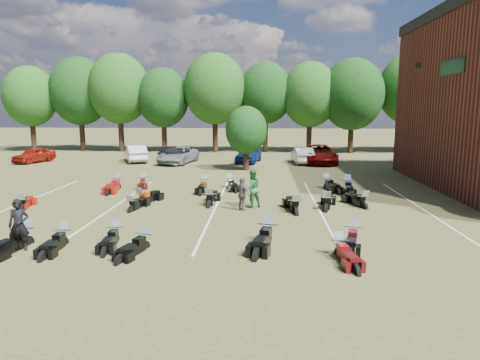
# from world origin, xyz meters

# --- Properties ---
(ground) EXTENTS (160.00, 160.00, 0.00)m
(ground) POSITION_xyz_m (0.00, 0.00, 0.00)
(ground) COLOR brown
(ground) RESTS_ON ground
(car_0) EXTENTS (2.72, 4.23, 1.34)m
(car_0) POSITION_xyz_m (-20.85, 19.10, 0.67)
(car_0) COLOR maroon
(car_0) RESTS_ON ground
(car_1) EXTENTS (3.22, 4.80, 1.50)m
(car_1) POSITION_xyz_m (-12.06, 20.16, 0.75)
(car_1) COLOR silver
(car_1) RESTS_ON ground
(car_2) EXTENTS (3.27, 5.49, 1.43)m
(car_2) POSITION_xyz_m (-8.07, 19.24, 0.72)
(car_2) COLOR gray
(car_2) RESTS_ON ground
(car_3) EXTENTS (3.65, 5.33, 1.43)m
(car_3) POSITION_xyz_m (-8.82, 20.08, 0.72)
(car_3) COLOR black
(car_3) RESTS_ON ground
(car_4) EXTENTS (2.54, 4.58, 1.47)m
(car_4) POSITION_xyz_m (-1.95, 20.10, 0.74)
(car_4) COLOR navy
(car_4) RESTS_ON ground
(car_5) EXTENTS (1.81, 4.33, 1.39)m
(car_5) POSITION_xyz_m (2.72, 19.80, 0.70)
(car_5) COLOR #BABCB6
(car_5) RESTS_ON ground
(car_6) EXTENTS (2.71, 5.79, 1.60)m
(car_6) POSITION_xyz_m (4.22, 19.89, 0.80)
(car_6) COLOR #500404
(car_6) RESTS_ON ground
(car_7) EXTENTS (3.65, 5.41, 1.46)m
(car_7) POSITION_xyz_m (13.97, 19.95, 0.73)
(car_7) COLOR #3A393E
(car_7) RESTS_ON ground
(person_black) EXTENTS (0.75, 0.61, 1.79)m
(person_black) POSITION_xyz_m (-8.99, -3.69, 0.90)
(person_black) COLOR black
(person_black) RESTS_ON ground
(person_green) EXTENTS (1.15, 1.06, 1.89)m
(person_green) POSITION_xyz_m (-1.22, 3.09, 0.95)
(person_green) COLOR #296D3A
(person_green) RESTS_ON ground
(person_grey) EXTENTS (0.94, 0.93, 1.60)m
(person_grey) POSITION_xyz_m (-1.65, 2.39, 0.80)
(person_grey) COLOR #554E49
(person_grey) RESTS_ON ground
(motorcycle_0) EXTENTS (1.05, 2.42, 1.31)m
(motorcycle_0) POSITION_xyz_m (-9.09, -3.15, 0.00)
(motorcycle_0) COLOR black
(motorcycle_0) RESTS_ON ground
(motorcycle_1) EXTENTS (0.69, 2.08, 1.16)m
(motorcycle_1) POSITION_xyz_m (-7.77, -3.08, 0.00)
(motorcycle_1) COLOR black
(motorcycle_1) RESTS_ON ground
(motorcycle_2) EXTENTS (1.17, 2.10, 1.12)m
(motorcycle_2) POSITION_xyz_m (-4.78, -3.34, 0.00)
(motorcycle_2) COLOR black
(motorcycle_2) RESTS_ON ground
(motorcycle_3) EXTENTS (0.81, 2.08, 1.13)m
(motorcycle_3) POSITION_xyz_m (-6.05, -2.59, 0.00)
(motorcycle_3) COLOR black
(motorcycle_3) RESTS_ON ground
(motorcycle_4) EXTENTS (1.32, 2.59, 1.38)m
(motorcycle_4) POSITION_xyz_m (-0.49, -2.36, 0.00)
(motorcycle_4) COLOR black
(motorcycle_4) RESTS_ON ground
(motorcycle_5) EXTENTS (1.24, 2.29, 1.22)m
(motorcycle_5) POSITION_xyz_m (2.59, -2.26, 0.00)
(motorcycle_5) COLOR black
(motorcycle_5) RESTS_ON ground
(motorcycle_6) EXTENTS (0.99, 2.11, 1.13)m
(motorcycle_6) POSITION_xyz_m (1.83, -3.73, 0.00)
(motorcycle_6) COLOR #470A0A
(motorcycle_6) RESTS_ON ground
(motorcycle_7) EXTENTS (1.19, 2.21, 1.18)m
(motorcycle_7) POSITION_xyz_m (-12.04, 1.74, 0.00)
(motorcycle_7) COLOR #990F0B
(motorcycle_7) RESTS_ON ground
(motorcycle_8) EXTENTS (1.40, 2.43, 1.29)m
(motorcycle_8) POSITION_xyz_m (-6.76, 3.16, 0.00)
(motorcycle_8) COLOR black
(motorcycle_8) RESTS_ON ground
(motorcycle_9) EXTENTS (0.99, 2.10, 1.13)m
(motorcycle_9) POSITION_xyz_m (-6.86, 1.89, 0.00)
(motorcycle_9) COLOR black
(motorcycle_9) RESTS_ON ground
(motorcycle_10) EXTENTS (0.86, 2.43, 1.34)m
(motorcycle_10) POSITION_xyz_m (-3.32, 3.05, 0.00)
(motorcycle_10) COLOR black
(motorcycle_10) RESTS_ON ground
(motorcycle_11) EXTENTS (1.07, 2.48, 1.34)m
(motorcycle_11) POSITION_xyz_m (0.82, 1.81, 0.00)
(motorcycle_11) COLOR black
(motorcycle_11) RESTS_ON ground
(motorcycle_12) EXTENTS (1.27, 2.56, 1.37)m
(motorcycle_12) POSITION_xyz_m (2.32, 2.53, 0.00)
(motorcycle_12) COLOR black
(motorcycle_12) RESTS_ON ground
(motorcycle_13) EXTENTS (1.40, 2.37, 1.26)m
(motorcycle_13) POSITION_xyz_m (4.21, 3.16, 0.00)
(motorcycle_13) COLOR black
(motorcycle_13) RESTS_ON ground
(motorcycle_14) EXTENTS (1.09, 2.08, 1.11)m
(motorcycle_14) POSITION_xyz_m (-8.18, 8.63, 0.00)
(motorcycle_14) COLOR #3E0809
(motorcycle_14) RESTS_ON ground
(motorcycle_15) EXTENTS (0.83, 2.48, 1.37)m
(motorcycle_15) POSITION_xyz_m (-9.36, 7.38, 0.00)
(motorcycle_15) COLOR maroon
(motorcycle_15) RESTS_ON ground
(motorcycle_16) EXTENTS (1.24, 2.22, 1.18)m
(motorcycle_16) POSITION_xyz_m (-2.69, 8.18, 0.00)
(motorcycle_16) COLOR black
(motorcycle_16) RESTS_ON ground
(motorcycle_17) EXTENTS (0.75, 2.26, 1.25)m
(motorcycle_17) POSITION_xyz_m (-4.13, 7.46, 0.00)
(motorcycle_17) COLOR black
(motorcycle_17) RESTS_ON ground
(motorcycle_18) EXTENTS (1.27, 2.47, 1.32)m
(motorcycle_18) POSITION_xyz_m (3.15, 8.16, 0.00)
(motorcycle_18) COLOR black
(motorcycle_18) RESTS_ON ground
(motorcycle_20) EXTENTS (1.02, 2.47, 1.34)m
(motorcycle_20) POSITION_xyz_m (4.25, 7.47, 0.00)
(motorcycle_20) COLOR black
(motorcycle_20) RESTS_ON ground
(tree_line) EXTENTS (56.00, 6.00, 9.79)m
(tree_line) POSITION_xyz_m (-1.00, 29.00, 6.31)
(tree_line) COLOR black
(tree_line) RESTS_ON ground
(young_tree_midfield) EXTENTS (3.20, 3.20, 4.70)m
(young_tree_midfield) POSITION_xyz_m (-2.00, 15.50, 3.09)
(young_tree_midfield) COLOR black
(young_tree_midfield) RESTS_ON ground
(parking_lines) EXTENTS (20.10, 14.00, 0.01)m
(parking_lines) POSITION_xyz_m (-3.00, 3.00, 0.01)
(parking_lines) COLOR silver
(parking_lines) RESTS_ON ground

